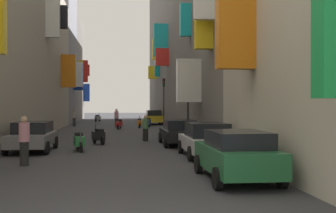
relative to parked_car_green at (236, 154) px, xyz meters
The scene contains 22 objects.
ground_plane 23.92m from the parked_car_green, 98.95° to the left, with size 140.00×140.00×0.00m, color #38383D.
building_left_mid_a 23.13m from the parked_car_green, 121.37° to the left, with size 7.37×28.86×12.30m.
building_left_mid_b 40.81m from the parked_car_green, 107.10° to the left, with size 7.09×8.85×19.48m.
building_left_mid_c 49.85m from the parked_car_green, 103.68° to the left, with size 7.23×11.13×14.08m.
building_right_mid_b 40.53m from the parked_car_green, 83.81° to the left, with size 7.36×28.33×18.19m.
parked_car_green is the anchor object (origin of this frame).
parked_car_grey 11.26m from the parked_car_green, 131.43° to the left, with size 1.94×4.03×1.39m.
parked_car_black 10.71m from the parked_car_green, 90.99° to the left, with size 1.89×4.46×1.39m.
parked_car_yellow 33.68m from the parked_car_green, 89.55° to the left, with size 1.85×4.45×1.55m.
parked_car_silver 5.43m from the parked_car_green, 87.72° to the left, with size 1.93×4.05×1.45m.
scooter_orange 27.56m from the parked_car_green, 93.17° to the left, with size 0.44×1.79×1.13m.
scooter_black 12.57m from the parked_car_green, 111.22° to the left, with size 0.81×1.74×1.13m.
scooter_red 26.08m from the parked_car_green, 97.51° to the left, with size 0.62×1.96×1.13m.
scooter_silver 42.01m from the parked_car_green, 98.33° to the left, with size 0.74×1.86×1.13m.
scooter_green 10.00m from the parked_car_green, 121.99° to the left, with size 0.66×1.90×1.13m.
scooter_blue 28.83m from the parked_car_green, 91.27° to the left, with size 0.68×1.89×1.13m.
pedestrian_crossing 31.73m from the parked_car_green, 104.31° to the left, with size 0.50×0.50×1.73m.
pedestrian_near_left 28.88m from the parked_car_green, 97.30° to the left, with size 0.52×0.52×1.75m.
pedestrian_near_right 7.78m from the parked_car_green, 151.13° to the left, with size 0.52×0.52×1.79m.
pedestrian_mid_street 13.56m from the parked_car_green, 97.77° to the left, with size 0.54×0.54×1.54m.
traffic_light_near_corner 14.29m from the parked_car_green, 86.47° to the left, with size 0.26×0.34×3.97m.
traffic_light_far_corner 29.21m from the parked_car_green, 88.19° to the left, with size 0.26×0.34×4.71m.
Camera 1 is at (0.32, -5.65, 2.24)m, focal length 45.35 mm.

